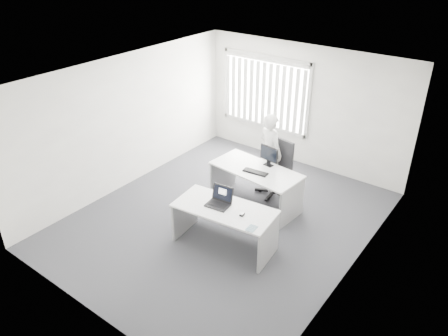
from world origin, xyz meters
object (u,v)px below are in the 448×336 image
Objects in this scene: desk_far at (256,179)px; person at (270,152)px; laptop at (218,198)px; office_chair at (277,177)px; desk_near at (225,218)px; monitor at (269,156)px.

person is at bearing 105.84° from desk_far.
desk_far is 1.49m from laptop.
person is at bearing 169.93° from office_chair.
desk_near is 2.23m from person.
desk_near is 4.37× the size of monitor.
monitor is at bearing 73.14° from desk_far.
monitor is at bearing -77.53° from office_chair.
desk_far reaches higher than desk_near.
laptop is (-0.13, -0.02, 0.37)m from desk_near.
person is at bearing 91.36° from laptop.
office_chair is at bearing 86.49° from desk_far.
desk_near is 1.55× the size of office_chair.
monitor reaches higher than desk_far.
office_chair is 2.82× the size of monitor.
office_chair reaches higher than desk_far.
office_chair reaches higher than laptop.
desk_far is at bearing 95.18° from desk_near.
desk_near is 1.45m from desk_far.
monitor reaches higher than laptop.
person is 0.56m from monitor.
office_chair is at bearing 85.20° from laptop.
person is (-0.14, 0.75, 0.26)m from desk_far.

